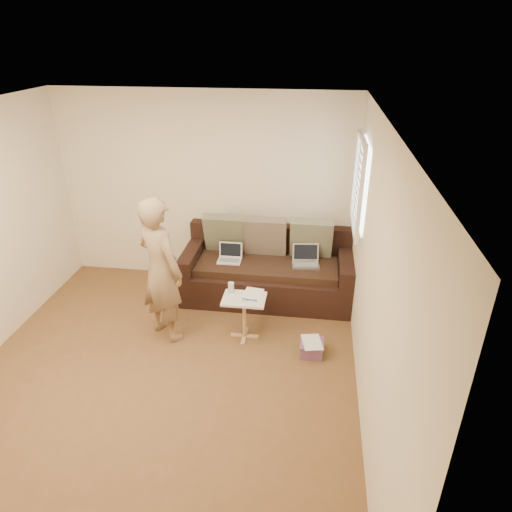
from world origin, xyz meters
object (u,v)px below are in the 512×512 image
at_px(striped_box, 312,348).
at_px(laptop_silver, 306,266).
at_px(person, 161,270).
at_px(drinking_glass, 231,287).
at_px(laptop_white, 229,261).
at_px(side_table, 244,318).
at_px(sofa, 267,268).

bearing_deg(striped_box, laptop_silver, 96.48).
distance_m(person, drinking_glass, 0.82).
bearing_deg(drinking_glass, striped_box, -18.87).
relative_size(person, drinking_glass, 14.28).
distance_m(drinking_glass, striped_box, 1.13).
height_order(laptop_silver, striped_box, laptop_silver).
distance_m(laptop_silver, laptop_white, 1.00).
bearing_deg(laptop_silver, side_table, -131.85).
relative_size(laptop_silver, drinking_glass, 2.85).
bearing_deg(person, laptop_silver, -114.91).
bearing_deg(side_table, drinking_glass, 147.03).
height_order(laptop_white, side_table, laptop_white).
relative_size(laptop_silver, striped_box, 1.31).
bearing_deg(laptop_silver, sofa, 169.03).
bearing_deg(person, side_table, -142.46).
relative_size(side_table, drinking_glass, 4.44).
distance_m(sofa, person, 1.54).
height_order(sofa, laptop_white, sofa).
xyz_separation_m(person, side_table, (0.92, 0.06, -0.59)).
bearing_deg(side_table, sofa, 80.54).
relative_size(sofa, person, 1.28).
height_order(laptop_silver, side_table, laptop_silver).
xyz_separation_m(laptop_white, drinking_glass, (0.17, -0.77, 0.07)).
height_order(sofa, laptop_silver, sofa).
xyz_separation_m(sofa, striped_box, (0.63, -1.17, -0.34)).
bearing_deg(laptop_white, sofa, 7.08).
bearing_deg(laptop_silver, drinking_glass, -141.87).
xyz_separation_m(sofa, drinking_glass, (-0.33, -0.84, 0.17)).
distance_m(sofa, striped_box, 1.37).
bearing_deg(person, striped_box, -151.53).
bearing_deg(laptop_white, striped_box, -44.90).
xyz_separation_m(sofa, person, (-1.08, -1.01, 0.43)).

